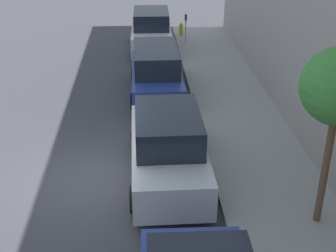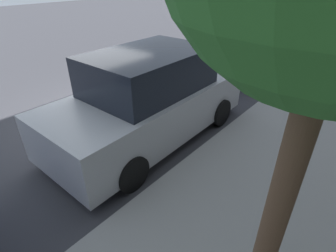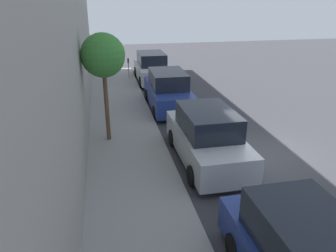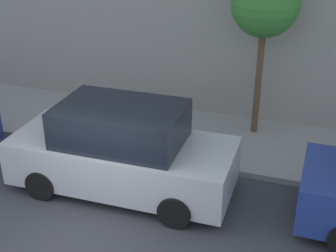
% 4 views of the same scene
% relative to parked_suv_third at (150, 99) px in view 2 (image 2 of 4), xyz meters
% --- Properties ---
extents(ground_plane, '(60.00, 60.00, 0.00)m').
position_rel_parked_suv_third_xyz_m(ground_plane, '(-2.25, 0.02, -0.93)').
color(ground_plane, '#38383D').
extents(sidewalk, '(3.01, 32.00, 0.15)m').
position_rel_parked_suv_third_xyz_m(sidewalk, '(2.76, 0.02, -0.86)').
color(sidewalk, gray).
rests_on(sidewalk, ground_plane).
extents(parked_suv_third, '(2.08, 4.82, 1.98)m').
position_rel_parked_suv_third_xyz_m(parked_suv_third, '(0.00, 0.00, 0.00)').
color(parked_suv_third, '#B7BABF').
rests_on(parked_suv_third, ground_plane).
extents(parked_minivan_fourth, '(2.02, 4.92, 1.90)m').
position_rel_parked_suv_third_xyz_m(parked_minivan_fourth, '(-0.09, 6.20, -0.01)').
color(parked_minivan_fourth, navy).
rests_on(parked_minivan_fourth, ground_plane).
extents(parked_suv_fifth, '(2.08, 4.84, 1.98)m').
position_rel_parked_suv_third_xyz_m(parked_suv_fifth, '(-0.10, 12.27, -0.00)').
color(parked_suv_fifth, silver).
rests_on(parked_suv_fifth, ground_plane).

